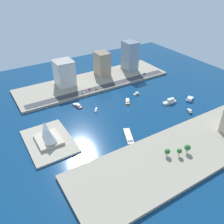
% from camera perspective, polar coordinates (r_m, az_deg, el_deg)
% --- Properties ---
extents(ground_plane, '(440.00, 440.00, 0.00)m').
position_cam_1_polar(ground_plane, '(303.18, 4.04, 0.55)').
color(ground_plane, navy).
extents(quay_west, '(70.00, 240.00, 3.29)m').
position_cam_1_polar(quay_west, '(247.08, 16.91, -9.14)').
color(quay_west, '#9E937F').
rests_on(quay_west, ground_plane).
extents(quay_east, '(70.00, 240.00, 3.29)m').
position_cam_1_polar(quay_east, '(373.81, -4.36, 7.36)').
color(quay_east, '#9E937F').
rests_on(quay_east, ground_plane).
extents(peninsula_point, '(65.17, 45.34, 2.00)m').
position_cam_1_polar(peninsula_point, '(258.31, -15.03, -6.86)').
color(peninsula_point, '#A89E89').
rests_on(peninsula_point, ground_plane).
extents(road_strip, '(12.70, 228.00, 0.15)m').
position_cam_1_polar(road_strip, '(352.46, -2.40, 6.10)').
color(road_strip, '#38383D').
rests_on(road_strip, quay_east).
extents(sailboat_small_white, '(8.99, 7.59, 13.05)m').
position_cam_1_polar(sailboat_small_white, '(301.44, -3.87, 0.58)').
color(sailboat_small_white, white).
rests_on(sailboat_small_white, ground_plane).
extents(water_taxi_orange, '(16.31, 12.81, 3.94)m').
position_cam_1_polar(water_taxi_orange, '(319.10, 3.80, 2.63)').
color(water_taxi_orange, orange).
rests_on(water_taxi_orange, ground_plane).
extents(patrol_launch_navy, '(12.07, 8.09, 4.32)m').
position_cam_1_polar(patrol_launch_navy, '(312.90, 18.29, 0.23)').
color(patrol_launch_navy, '#1E284C').
rests_on(patrol_launch_navy, ground_plane).
extents(barge_flat_brown, '(28.89, 17.80, 2.78)m').
position_cam_1_polar(barge_flat_brown, '(256.51, 4.10, -5.93)').
color(barge_flat_brown, brown).
rests_on(barge_flat_brown, ground_plane).
extents(yacht_sleek_gray, '(4.74, 10.09, 3.64)m').
position_cam_1_polar(yacht_sleek_gray, '(338.98, 5.97, 4.42)').
color(yacht_sleek_gray, '#999EA3').
rests_on(yacht_sleek_gray, ground_plane).
extents(catamaran_blue, '(13.92, 17.12, 4.83)m').
position_cam_1_polar(catamaran_blue, '(340.29, 18.36, 3.04)').
color(catamaran_blue, blue).
rests_on(catamaran_blue, ground_plane).
extents(tugboat_red, '(17.07, 8.07, 4.12)m').
position_cam_1_polar(tugboat_red, '(311.69, -8.41, 1.56)').
color(tugboat_red, red).
rests_on(tugboat_red, ground_plane).
extents(ferry_white_commuter, '(7.36, 21.74, 6.42)m').
position_cam_1_polar(ferry_white_commuter, '(325.13, 13.79, 2.49)').
color(ferry_white_commuter, silver).
rests_on(ferry_white_commuter, ground_plane).
extents(tower_tall_glass, '(26.00, 21.08, 47.43)m').
position_cam_1_polar(tower_tall_glass, '(408.99, 4.34, 13.46)').
color(tower_tall_glass, '#8C9EB2').
rests_on(tower_tall_glass, quay_east).
extents(apartment_midrise_tan, '(26.06, 20.26, 36.95)m').
position_cam_1_polar(apartment_midrise_tan, '(388.38, -2.43, 11.65)').
color(apartment_midrise_tan, tan).
rests_on(apartment_midrise_tan, quay_east).
extents(hotel_broad_white, '(28.60, 27.16, 37.23)m').
position_cam_1_polar(hotel_broad_white, '(359.71, -11.48, 9.29)').
color(hotel_broad_white, silver).
rests_on(hotel_broad_white, quay_east).
extents(taxi_yellow_cab, '(1.85, 4.99, 1.52)m').
position_cam_1_polar(taxi_yellow_cab, '(345.35, -3.85, 5.62)').
color(taxi_yellow_cab, black).
rests_on(taxi_yellow_cab, road_strip).
extents(suv_black, '(1.85, 4.53, 1.52)m').
position_cam_1_polar(suv_black, '(398.46, 7.85, 9.20)').
color(suv_black, black).
rests_on(suv_black, road_strip).
extents(pickup_red, '(2.06, 4.35, 1.66)m').
position_cam_1_polar(pickup_red, '(345.35, -5.49, 5.55)').
color(pickup_red, black).
rests_on(pickup_red, road_strip).
extents(sedan_silver, '(2.09, 4.31, 1.43)m').
position_cam_1_polar(sedan_silver, '(360.86, -0.29, 6.93)').
color(sedan_silver, black).
rests_on(sedan_silver, road_strip).
extents(van_white, '(2.00, 4.36, 1.54)m').
position_cam_1_polar(van_white, '(335.57, -7.21, 4.57)').
color(van_white, black).
rests_on(van_white, road_strip).
extents(traffic_light_waterfront, '(0.36, 0.36, 6.50)m').
position_cam_1_polar(traffic_light_waterfront, '(360.80, 2.85, 7.49)').
color(traffic_light_waterfront, black).
rests_on(traffic_light_waterfront, quay_east).
extents(opera_landmark, '(29.69, 24.82, 23.32)m').
position_cam_1_polar(opera_landmark, '(251.75, -15.28, -5.24)').
color(opera_landmark, '#BCAD93').
rests_on(opera_landmark, peninsula_point).
extents(park_tree_cluster, '(12.33, 25.51, 9.01)m').
position_cam_1_polar(park_tree_cluster, '(236.68, 15.97, -8.76)').
color(park_tree_cluster, brown).
rests_on(park_tree_cluster, quay_west).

